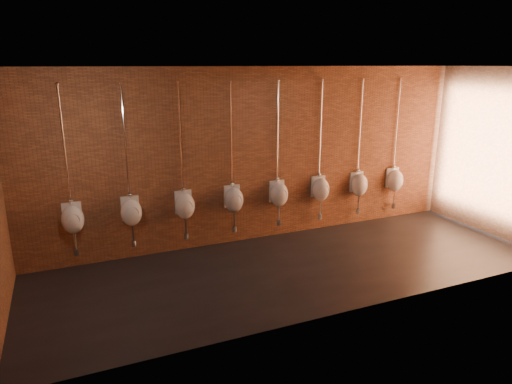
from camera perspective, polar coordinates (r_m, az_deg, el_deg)
ground at (r=7.65m, az=5.14°, el=-9.36°), size 8.50×8.50×0.00m
room_shell at (r=7.04m, az=5.54°, el=5.63°), size 8.54×3.04×3.22m
urinal_0 at (r=7.83m, az=-21.95°, el=-3.06°), size 0.36×0.32×2.71m
urinal_1 at (r=7.88m, az=-15.33°, el=-2.33°), size 0.36×0.32×2.71m
urinal_2 at (r=8.04m, az=-8.90°, el=-1.59°), size 0.36×0.32×2.71m
urinal_3 at (r=8.30m, az=-2.80°, el=-0.87°), size 0.36×0.32×2.71m
urinal_4 at (r=8.64m, az=2.88°, el=-0.20°), size 0.36×0.32×2.71m
urinal_5 at (r=9.06m, az=8.07°, el=0.42°), size 0.36×0.32×2.71m
urinal_6 at (r=9.56m, az=12.77°, el=0.98°), size 0.36×0.32×2.71m
urinal_7 at (r=10.11m, az=16.98°, el=1.48°), size 0.36×0.32×2.71m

